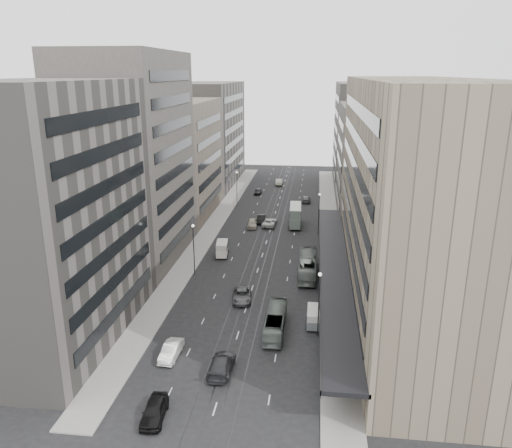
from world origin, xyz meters
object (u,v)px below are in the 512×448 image
at_px(sedan_0, 154,411).
at_px(sedan_1, 171,351).
at_px(bus_near, 275,322).
at_px(sedan_2, 242,295).
at_px(vw_microbus, 314,316).
at_px(panel_van, 222,248).
at_px(double_decker, 295,215).
at_px(pedestrian, 323,370).
at_px(bus_far, 308,266).

bearing_deg(sedan_0, sedan_1, 93.27).
relative_size(bus_near, sedan_2, 1.75).
height_order(vw_microbus, panel_van, panel_van).
distance_m(double_decker, pedestrian, 54.14).
bearing_deg(bus_far, sedan_2, 48.37).
height_order(bus_far, pedestrian, bus_far).
relative_size(bus_far, sedan_0, 2.26).
xyz_separation_m(panel_van, sedan_2, (6.00, -16.94, -0.68)).
relative_size(vw_microbus, panel_van, 0.96).
height_order(bus_far, sedan_0, bus_far).
distance_m(bus_far, double_decker, 26.32).
height_order(sedan_1, sedan_2, sedan_1).
bearing_deg(bus_near, bus_far, -100.41).
bearing_deg(bus_far, double_decker, -83.41).
xyz_separation_m(sedan_0, pedestrian, (15.46, 8.11, 0.27)).
xyz_separation_m(bus_far, sedan_2, (-8.94, -10.13, -0.81)).
bearing_deg(pedestrian, double_decker, -99.04).
height_order(double_decker, panel_van, double_decker).
bearing_deg(vw_microbus, sedan_2, 149.30).
distance_m(bus_near, sedan_1, 13.28).
xyz_separation_m(sedan_1, sedan_2, (5.77, 15.39, -0.04)).
bearing_deg(vw_microbus, bus_near, -154.92).
xyz_separation_m(vw_microbus, sedan_2, (-10.10, 6.09, -0.49)).
bearing_deg(panel_van, vw_microbus, -61.67).
relative_size(panel_van, sedan_2, 0.79).
bearing_deg(bus_far, bus_near, 78.93).
distance_m(panel_van, sedan_2, 17.98).
bearing_deg(panel_van, sedan_0, -94.43).
relative_size(double_decker, sedan_2, 1.47).
relative_size(double_decker, sedan_0, 1.62).
xyz_separation_m(double_decker, sedan_1, (-11.60, -51.64, -1.56)).
bearing_deg(double_decker, bus_near, -92.32).
xyz_separation_m(sedan_0, sedan_1, (-1.41, 10.34, -0.05)).
bearing_deg(sedan_2, sedan_1, -117.41).
xyz_separation_m(bus_near, sedan_2, (-5.41, 8.25, -0.57)).
xyz_separation_m(bus_far, panel_van, (-14.94, 6.81, -0.13)).
distance_m(bus_near, vw_microbus, 5.17).
relative_size(panel_van, sedan_0, 0.87).
height_order(bus_far, double_decker, double_decker).
height_order(sedan_0, pedestrian, pedestrian).
bearing_deg(bus_far, sedan_0, 69.46).
distance_m(bus_near, sedan_2, 9.88).
relative_size(double_decker, pedestrian, 4.14).
height_order(bus_far, sedan_2, bus_far).
relative_size(panel_van, sedan_1, 0.89).
bearing_deg(bus_far, vw_microbus, 93.91).
relative_size(sedan_0, sedan_1, 1.03).
bearing_deg(sedan_2, sedan_0, -106.47).
bearing_deg(vw_microbus, bus_far, 94.51).
bearing_deg(double_decker, sedan_2, -100.92).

